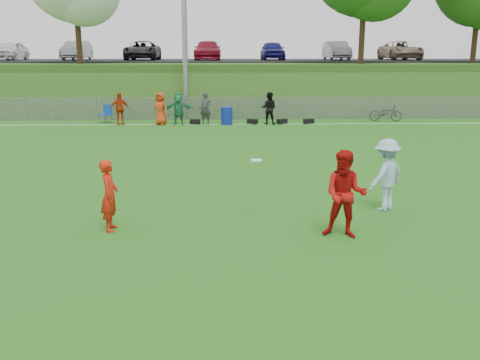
{
  "coord_description": "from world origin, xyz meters",
  "views": [
    {
      "loc": [
        -0.92,
        -10.36,
        3.84
      ],
      "look_at": [
        -0.56,
        0.5,
        1.19
      ],
      "focal_mm": 40.0,
      "sensor_mm": 36.0,
      "label": 1
    }
  ],
  "objects_px": {
    "player_red_center": "(345,194)",
    "player_blue": "(386,175)",
    "player_red_left": "(109,195)",
    "frisbee": "(256,160)",
    "bicycle": "(386,113)",
    "recycling_bin": "(227,116)"
  },
  "relations": [
    {
      "from": "player_red_left",
      "to": "frisbee",
      "type": "xyz_separation_m",
      "value": [
        3.22,
        0.59,
        0.63
      ]
    },
    {
      "from": "player_red_left",
      "to": "player_red_center",
      "type": "distance_m",
      "value": 5.04
    },
    {
      "from": "player_red_left",
      "to": "frisbee",
      "type": "distance_m",
      "value": 3.33
    },
    {
      "from": "frisbee",
      "to": "player_blue",
      "type": "bearing_deg",
      "value": 12.76
    },
    {
      "from": "player_red_left",
      "to": "bicycle",
      "type": "relative_size",
      "value": 0.89
    },
    {
      "from": "player_red_center",
      "to": "bicycle",
      "type": "distance_m",
      "value": 19.85
    },
    {
      "from": "player_red_left",
      "to": "player_red_center",
      "type": "height_order",
      "value": "player_red_center"
    },
    {
      "from": "player_red_center",
      "to": "frisbee",
      "type": "bearing_deg",
      "value": 164.12
    },
    {
      "from": "recycling_bin",
      "to": "bicycle",
      "type": "relative_size",
      "value": 0.52
    },
    {
      "from": "player_red_center",
      "to": "recycling_bin",
      "type": "xyz_separation_m",
      "value": [
        -2.3,
        17.74,
        -0.47
      ]
    },
    {
      "from": "player_red_center",
      "to": "player_blue",
      "type": "distance_m",
      "value": 2.41
    },
    {
      "from": "frisbee",
      "to": "bicycle",
      "type": "distance_m",
      "value": 19.43
    },
    {
      "from": "bicycle",
      "to": "frisbee",
      "type": "bearing_deg",
      "value": 164.9
    },
    {
      "from": "player_red_center",
      "to": "recycling_bin",
      "type": "distance_m",
      "value": 17.9
    },
    {
      "from": "player_red_left",
      "to": "player_red_center",
      "type": "relative_size",
      "value": 0.84
    },
    {
      "from": "frisbee",
      "to": "recycling_bin",
      "type": "distance_m",
      "value": 16.58
    },
    {
      "from": "recycling_bin",
      "to": "player_red_left",
      "type": "bearing_deg",
      "value": -98.95
    },
    {
      "from": "player_red_center",
      "to": "frisbee",
      "type": "distance_m",
      "value": 2.21
    },
    {
      "from": "recycling_bin",
      "to": "bicycle",
      "type": "xyz_separation_m",
      "value": [
        8.83,
        1.0,
        0.01
      ]
    },
    {
      "from": "player_red_left",
      "to": "frisbee",
      "type": "relative_size",
      "value": 5.71
    },
    {
      "from": "frisbee",
      "to": "bicycle",
      "type": "xyz_separation_m",
      "value": [
        8.31,
        17.54,
        -0.96
      ]
    },
    {
      "from": "player_blue",
      "to": "player_red_center",
      "type": "bearing_deg",
      "value": 13.9
    }
  ]
}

